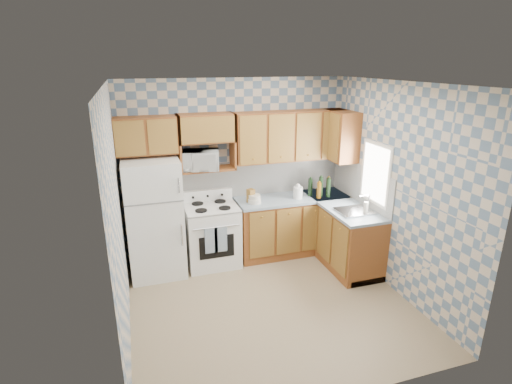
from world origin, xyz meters
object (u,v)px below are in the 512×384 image
microwave (201,160)px  electric_kettle (298,193)px  refrigerator (155,218)px  stove_body (212,236)px

microwave → electric_kettle: (1.44, -0.16, -0.58)m
refrigerator → microwave: (0.71, 0.12, 0.75)m
refrigerator → stove_body: refrigerator is taller
refrigerator → electric_kettle: bearing=-0.9°
stove_body → electric_kettle: 1.45m
stove_body → microwave: (-0.10, 0.10, 1.14)m
refrigerator → stove_body: (0.80, 0.03, -0.39)m
microwave → stove_body: bearing=-33.2°
stove_body → microwave: size_ratio=1.79×
stove_body → electric_kettle: bearing=-2.5°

